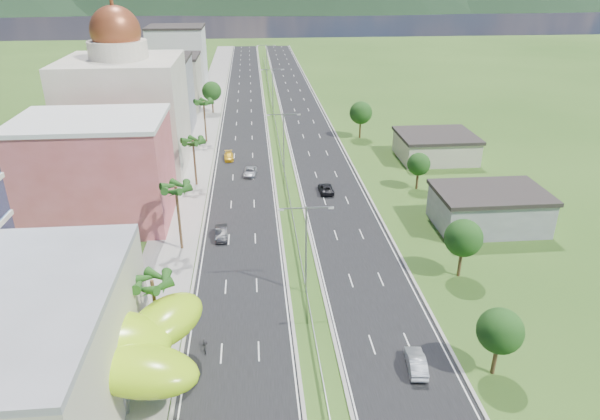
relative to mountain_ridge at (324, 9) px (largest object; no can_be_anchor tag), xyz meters
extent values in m
plane|color=#2D5119|center=(-60.00, -450.00, 0.00)|extent=(500.00, 500.00, 0.00)
cube|color=black|center=(-67.50, -360.00, 0.02)|extent=(11.00, 260.00, 0.04)
cube|color=black|center=(-52.50, -360.00, 0.02)|extent=(11.00, 260.00, 0.04)
cube|color=gray|center=(-77.00, -360.00, 0.06)|extent=(7.00, 260.00, 0.12)
cube|color=gray|center=(-60.00, -378.00, 0.62)|extent=(0.08, 216.00, 0.28)
cube|color=gray|center=(-60.00, -276.00, 0.35)|extent=(0.10, 0.12, 0.70)
cylinder|color=gray|center=(-60.00, -440.00, 5.50)|extent=(0.20, 0.20, 11.00)
cube|color=gray|center=(-61.44, -440.00, 10.80)|extent=(2.88, 0.12, 0.12)
cube|color=gray|center=(-58.56, -440.00, 10.80)|extent=(2.88, 0.12, 0.12)
cube|color=silver|center=(-62.72, -440.00, 10.70)|extent=(0.60, 0.25, 0.18)
cube|color=silver|center=(-57.28, -440.00, 10.70)|extent=(0.60, 0.25, 0.18)
cylinder|color=gray|center=(-60.00, -400.00, 5.50)|extent=(0.20, 0.20, 11.00)
cube|color=gray|center=(-61.44, -400.00, 10.80)|extent=(2.88, 0.12, 0.12)
cube|color=gray|center=(-58.56, -400.00, 10.80)|extent=(2.88, 0.12, 0.12)
cube|color=silver|center=(-62.72, -400.00, 10.70)|extent=(0.60, 0.25, 0.18)
cube|color=silver|center=(-57.28, -400.00, 10.70)|extent=(0.60, 0.25, 0.18)
cylinder|color=gray|center=(-60.00, -355.00, 5.50)|extent=(0.20, 0.20, 11.00)
cube|color=gray|center=(-61.44, -355.00, 10.80)|extent=(2.88, 0.12, 0.12)
cube|color=gray|center=(-58.56, -355.00, 10.80)|extent=(2.88, 0.12, 0.12)
cube|color=silver|center=(-62.72, -355.00, 10.70)|extent=(0.60, 0.25, 0.18)
cube|color=silver|center=(-57.28, -355.00, 10.70)|extent=(0.60, 0.25, 0.18)
cylinder|color=gray|center=(-60.00, -310.00, 5.50)|extent=(0.20, 0.20, 11.00)
cube|color=gray|center=(-61.44, -310.00, 10.80)|extent=(2.88, 0.12, 0.12)
cube|color=gray|center=(-58.56, -310.00, 10.80)|extent=(2.88, 0.12, 0.12)
cube|color=silver|center=(-62.72, -310.00, 10.70)|extent=(0.60, 0.25, 0.18)
cube|color=silver|center=(-57.28, -310.00, 10.70)|extent=(0.60, 0.25, 0.18)
cylinder|color=gray|center=(-84.00, -452.00, 2.00)|extent=(0.50, 0.50, 4.00)
cylinder|color=gray|center=(-77.00, -457.00, 2.00)|extent=(0.50, 0.50, 4.00)
cylinder|color=gray|center=(-75.00, -452.00, 2.00)|extent=(0.50, 0.50, 4.00)
cube|color=#B64F4A|center=(-88.00, -418.00, 7.50)|extent=(20.00, 15.00, 15.00)
cube|color=beige|center=(-88.00, -395.00, 10.00)|extent=(20.00, 20.00, 20.00)
cylinder|color=beige|center=(-88.00, -395.00, 21.50)|extent=(10.00, 10.00, 3.00)
sphere|color=brown|center=(-88.00, -395.00, 24.50)|extent=(8.40, 8.40, 8.40)
cube|color=gray|center=(-87.00, -370.00, 8.00)|extent=(16.00, 15.00, 16.00)
cube|color=#BBB59A|center=(-87.00, -348.00, 6.50)|extent=(16.00, 15.00, 13.00)
cube|color=silver|center=(-87.00, -325.00, 9.00)|extent=(16.00, 15.00, 18.00)
cube|color=gray|center=(-32.00, -425.00, 2.50)|extent=(15.00, 10.00, 5.00)
cube|color=#BBB59A|center=(-30.00, -395.00, 2.20)|extent=(14.00, 12.00, 4.40)
cylinder|color=#47301C|center=(-75.50, -448.00, 3.75)|extent=(0.36, 0.36, 7.50)
cylinder|color=#47301C|center=(-75.50, -428.00, 4.50)|extent=(0.36, 0.36, 9.00)
cylinder|color=#47301C|center=(-75.50, -405.00, 4.00)|extent=(0.36, 0.36, 8.00)
cylinder|color=#47301C|center=(-75.50, -380.00, 4.40)|extent=(0.36, 0.36, 8.80)
cylinder|color=#47301C|center=(-75.50, -355.00, 2.45)|extent=(0.40, 0.40, 4.90)
sphere|color=#1F4917|center=(-75.50, -355.00, 5.60)|extent=(4.90, 4.90, 4.90)
cylinder|color=#47301C|center=(-44.00, -455.00, 2.10)|extent=(0.40, 0.40, 4.20)
sphere|color=#1F4917|center=(-44.00, -455.00, 4.80)|extent=(4.20, 4.20, 4.20)
cylinder|color=#47301C|center=(-41.00, -438.00, 2.27)|extent=(0.40, 0.40, 4.55)
sphere|color=#1F4917|center=(-41.00, -438.00, 5.20)|extent=(4.55, 4.55, 4.55)
cylinder|color=#47301C|center=(-38.00, -410.00, 1.92)|extent=(0.40, 0.40, 3.85)
sphere|color=#1F4917|center=(-38.00, -410.00, 4.40)|extent=(3.85, 3.85, 3.85)
cylinder|color=#47301C|center=(-42.00, -380.00, 2.45)|extent=(0.40, 0.40, 4.90)
sphere|color=#1F4917|center=(-42.00, -380.00, 5.60)|extent=(4.90, 4.90, 4.90)
imported|color=black|center=(-70.34, -425.37, 0.79)|extent=(1.77, 4.63, 1.51)
imported|color=#A8AAAF|center=(-66.20, -401.13, 0.68)|extent=(2.66, 4.85, 1.29)
imported|color=gold|center=(-70.32, -392.10, 0.68)|extent=(2.08, 4.52, 1.28)
imported|color=#A6A9AE|center=(-51.00, -453.83, 0.80)|extent=(2.13, 4.75, 1.51)
imported|color=black|center=(-53.62, -410.35, 0.71)|extent=(2.31, 4.87, 1.34)
imported|color=black|center=(-70.94, -449.15, 0.70)|extent=(0.91, 2.13, 1.32)
camera|label=1|loc=(-65.41, -492.21, 34.60)|focal=32.00mm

